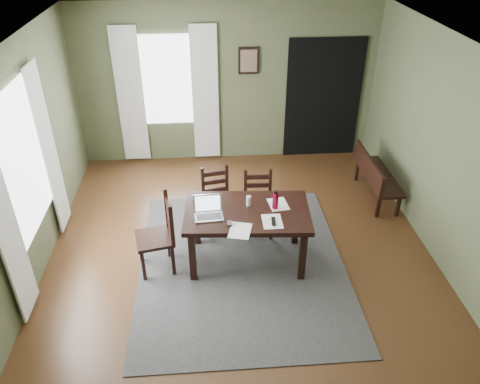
{
  "coord_description": "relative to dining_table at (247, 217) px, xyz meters",
  "views": [
    {
      "loc": [
        -0.38,
        -4.6,
        3.97
      ],
      "look_at": [
        0.0,
        0.3,
        0.9
      ],
      "focal_mm": 35.0,
      "sensor_mm": 36.0,
      "label": 1
    }
  ],
  "objects": [
    {
      "name": "ground",
      "position": [
        -0.07,
        -0.07,
        -0.68
      ],
      "size": [
        5.0,
        6.0,
        0.01
      ],
      "color": "#492C16"
    },
    {
      "name": "room_shell",
      "position": [
        -0.07,
        -0.07,
        1.13
      ],
      "size": [
        5.02,
        6.02,
        2.71
      ],
      "color": "#50593A",
      "rests_on": "ground"
    },
    {
      "name": "rug",
      "position": [
        -0.07,
        -0.07,
        -0.67
      ],
      "size": [
        2.6,
        3.2,
        0.01
      ],
      "color": "#3A3A3A",
      "rests_on": "ground"
    },
    {
      "name": "dining_table",
      "position": [
        0.0,
        0.0,
        0.0
      ],
      "size": [
        1.58,
        1.01,
        0.76
      ],
      "rotation": [
        0.0,
        0.0,
        -0.07
      ],
      "color": "black",
      "rests_on": "rug"
    },
    {
      "name": "chair_end",
      "position": [
        -1.08,
        -0.06,
        -0.18
      ],
      "size": [
        0.53,
        0.53,
        1.02
      ],
      "rotation": [
        0.0,
        0.0,
        -1.37
      ],
      "color": "black",
      "rests_on": "rug"
    },
    {
      "name": "chair_back_left",
      "position": [
        -0.34,
        0.76,
        -0.23
      ],
      "size": [
        0.46,
        0.46,
        0.9
      ],
      "rotation": [
        0.0,
        0.0,
        0.18
      ],
      "color": "black",
      "rests_on": "rug"
    },
    {
      "name": "chair_back_right",
      "position": [
        0.21,
        0.62,
        -0.23
      ],
      "size": [
        0.41,
        0.41,
        0.9
      ],
      "rotation": [
        0.0,
        0.0,
        -0.03
      ],
      "color": "black",
      "rests_on": "rug"
    },
    {
      "name": "bench",
      "position": [
        2.09,
        1.36,
        -0.26
      ],
      "size": [
        0.4,
        1.24,
        0.7
      ],
      "rotation": [
        0.0,
        0.0,
        1.57
      ],
      "color": "black",
      "rests_on": "ground"
    },
    {
      "name": "laptop",
      "position": [
        -0.47,
        -0.05,
        0.15
      ],
      "size": [
        0.36,
        0.29,
        0.23
      ],
      "rotation": [
        0.0,
        0.0,
        0.07
      ],
      "color": "#B7B7BC",
      "rests_on": "dining_table"
    },
    {
      "name": "computer_mouse",
      "position": [
        -0.23,
        -0.27,
        0.11
      ],
      "size": [
        0.06,
        0.09,
        0.03
      ],
      "primitive_type": "cube",
      "rotation": [
        0.0,
        0.0,
        -0.05
      ],
      "color": "#3F3F42",
      "rests_on": "dining_table"
    },
    {
      "name": "tv_remote",
      "position": [
        0.29,
        -0.26,
        0.1
      ],
      "size": [
        0.06,
        0.17,
        0.02
      ],
      "primitive_type": "cube",
      "rotation": [
        0.0,
        0.0,
        -0.07
      ],
      "color": "black",
      "rests_on": "dining_table"
    },
    {
      "name": "drinking_glass",
      "position": [
        0.03,
        0.11,
        0.16
      ],
      "size": [
        0.06,
        0.06,
        0.13
      ],
      "primitive_type": "cylinder",
      "rotation": [
        0.0,
        0.0,
        -0.04
      ],
      "color": "silver",
      "rests_on": "dining_table"
    },
    {
      "name": "water_bottle",
      "position": [
        0.34,
        0.02,
        0.21
      ],
      "size": [
        0.1,
        0.1,
        0.25
      ],
      "rotation": [
        0.0,
        0.0,
        -0.43
      ],
      "color": "#A00C2D",
      "rests_on": "dining_table"
    },
    {
      "name": "paper_b",
      "position": [
        0.27,
        -0.25,
        0.1
      ],
      "size": [
        0.23,
        0.3,
        0.0
      ],
      "primitive_type": "cube",
      "rotation": [
        0.0,
        0.0,
        0.0
      ],
      "color": "white",
      "rests_on": "dining_table"
    },
    {
      "name": "paper_d",
      "position": [
        0.4,
        0.11,
        0.1
      ],
      "size": [
        0.26,
        0.32,
        0.0
      ],
      "primitive_type": "cube",
      "rotation": [
        0.0,
        0.0,
        0.13
      ],
      "color": "white",
      "rests_on": "dining_table"
    },
    {
      "name": "paper_e",
      "position": [
        -0.12,
        -0.4,
        0.1
      ],
      "size": [
        0.31,
        0.36,
        0.0
      ],
      "primitive_type": "cube",
      "rotation": [
        0.0,
        0.0,
        -0.24
      ],
      "color": "white",
      "rests_on": "dining_table"
    },
    {
      "name": "window_left",
      "position": [
        -2.54,
        0.13,
        0.77
      ],
      "size": [
        0.01,
        1.3,
        1.7
      ],
      "color": "white",
      "rests_on": "ground"
    },
    {
      "name": "window_back",
      "position": [
        -1.07,
        2.9,
        0.77
      ],
      "size": [
        1.0,
        0.01,
        1.5
      ],
      "color": "white",
      "rests_on": "ground"
    },
    {
      "name": "curtain_left_near",
      "position": [
        -2.51,
        -0.69,
        0.52
      ],
      "size": [
        0.03,
        0.48,
        2.3
      ],
      "color": "silver",
      "rests_on": "ground"
    },
    {
      "name": "curtain_left_far",
      "position": [
        -2.51,
        0.95,
        0.52
      ],
      "size": [
        0.03,
        0.48,
        2.3
      ],
      "color": "silver",
      "rests_on": "ground"
    },
    {
      "name": "curtain_back_left",
      "position": [
        -1.69,
        2.87,
        0.52
      ],
      "size": [
        0.44,
        0.03,
        2.3
      ],
      "color": "silver",
      "rests_on": "ground"
    },
    {
      "name": "curtain_back_right",
      "position": [
        -0.45,
        2.87,
        0.52
      ],
      "size": [
        0.44,
        0.03,
        2.3
      ],
      "color": "silver",
      "rests_on": "ground"
    },
    {
      "name": "framed_picture",
      "position": [
        0.28,
        2.89,
        1.07
      ],
      "size": [
        0.34,
        0.03,
        0.44
      ],
      "color": "black",
      "rests_on": "ground"
    },
    {
      "name": "doorway_back",
      "position": [
        1.58,
        2.9,
        0.37
      ],
      "size": [
        1.3,
        0.03,
        2.1
      ],
      "color": "black",
      "rests_on": "ground"
    }
  ]
}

